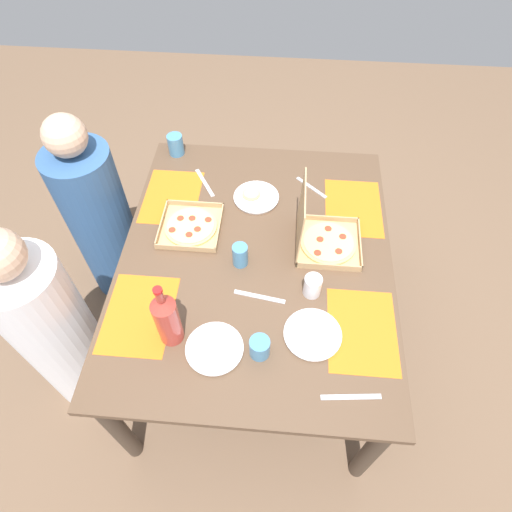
{
  "coord_description": "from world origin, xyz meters",
  "views": [
    {
      "loc": [
        -1.12,
        -0.09,
        2.21
      ],
      "look_at": [
        0.0,
        0.0,
        0.72
      ],
      "focal_mm": 30.49,
      "sensor_mm": 36.0,
      "label": 1
    }
  ],
  "objects_px": {
    "cup_dark": "(312,286)",
    "cup_spare": "(260,347)",
    "cup_clear_right": "(240,255)",
    "pizza_box_edge_far": "(191,226)",
    "plate_middle": "(313,335)",
    "plate_near_right": "(215,349)",
    "plate_far_right": "(256,197)",
    "pizza_box_center": "(322,237)",
    "soda_bottle": "(167,319)",
    "diner_right_seat": "(101,221)",
    "diner_left_seat": "(56,331)",
    "cup_clear_left": "(176,145)"
  },
  "relations": [
    {
      "from": "cup_dark",
      "to": "cup_spare",
      "type": "xyz_separation_m",
      "value": [
        -0.28,
        0.19,
        -0.0
      ]
    },
    {
      "from": "cup_clear_right",
      "to": "cup_spare",
      "type": "relative_size",
      "value": 1.21
    },
    {
      "from": "pizza_box_edge_far",
      "to": "plate_middle",
      "type": "bearing_deg",
      "value": -131.83
    },
    {
      "from": "plate_middle",
      "to": "cup_spare",
      "type": "xyz_separation_m",
      "value": [
        -0.09,
        0.19,
        0.04
      ]
    },
    {
      "from": "plate_near_right",
      "to": "plate_far_right",
      "type": "height_order",
      "value": "plate_far_right"
    },
    {
      "from": "pizza_box_center",
      "to": "plate_far_right",
      "type": "xyz_separation_m",
      "value": [
        0.25,
        0.31,
        -0.04
      ]
    },
    {
      "from": "pizza_box_edge_far",
      "to": "pizza_box_center",
      "type": "xyz_separation_m",
      "value": [
        -0.04,
        -0.59,
        0.04
      ]
    },
    {
      "from": "plate_far_right",
      "to": "soda_bottle",
      "type": "bearing_deg",
      "value": 161.28
    },
    {
      "from": "pizza_box_edge_far",
      "to": "plate_far_right",
      "type": "height_order",
      "value": "pizza_box_edge_far"
    },
    {
      "from": "cup_dark",
      "to": "diner_right_seat",
      "type": "height_order",
      "value": "diner_right_seat"
    },
    {
      "from": "pizza_box_center",
      "to": "cup_spare",
      "type": "height_order",
      "value": "pizza_box_center"
    },
    {
      "from": "diner_left_seat",
      "to": "plate_near_right",
      "type": "bearing_deg",
      "value": -99.65
    },
    {
      "from": "plate_far_right",
      "to": "plate_middle",
      "type": "distance_m",
      "value": 0.75
    },
    {
      "from": "soda_bottle",
      "to": "cup_clear_left",
      "type": "height_order",
      "value": "soda_bottle"
    },
    {
      "from": "cup_spare",
      "to": "pizza_box_edge_far",
      "type": "bearing_deg",
      "value": 31.67
    },
    {
      "from": "soda_bottle",
      "to": "diner_right_seat",
      "type": "height_order",
      "value": "diner_right_seat"
    },
    {
      "from": "plate_middle",
      "to": "cup_clear_right",
      "type": "relative_size",
      "value": 2.07
    },
    {
      "from": "soda_bottle",
      "to": "cup_clear_right",
      "type": "height_order",
      "value": "soda_bottle"
    },
    {
      "from": "plate_middle",
      "to": "soda_bottle",
      "type": "xyz_separation_m",
      "value": [
        -0.04,
        0.53,
        0.12
      ]
    },
    {
      "from": "pizza_box_center",
      "to": "soda_bottle",
      "type": "xyz_separation_m",
      "value": [
        -0.49,
        0.56,
        0.08
      ]
    },
    {
      "from": "plate_middle",
      "to": "pizza_box_center",
      "type": "bearing_deg",
      "value": -4.62
    },
    {
      "from": "pizza_box_center",
      "to": "diner_left_seat",
      "type": "bearing_deg",
      "value": 110.15
    },
    {
      "from": "diner_right_seat",
      "to": "plate_far_right",
      "type": "bearing_deg",
      "value": -88.54
    },
    {
      "from": "pizza_box_center",
      "to": "diner_left_seat",
      "type": "height_order",
      "value": "diner_left_seat"
    },
    {
      "from": "plate_middle",
      "to": "cup_clear_left",
      "type": "xyz_separation_m",
      "value": [
        1.0,
        0.71,
        0.05
      ]
    },
    {
      "from": "pizza_box_center",
      "to": "plate_near_right",
      "type": "bearing_deg",
      "value": 143.5
    },
    {
      "from": "diner_left_seat",
      "to": "soda_bottle",
      "type": "bearing_deg",
      "value": -98.16
    },
    {
      "from": "pizza_box_center",
      "to": "plate_middle",
      "type": "relative_size",
      "value": 1.43
    },
    {
      "from": "plate_far_right",
      "to": "plate_near_right",
      "type": "bearing_deg",
      "value": 173.76
    },
    {
      "from": "pizza_box_edge_far",
      "to": "diner_left_seat",
      "type": "distance_m",
      "value": 0.74
    },
    {
      "from": "cup_clear_right",
      "to": "pizza_box_center",
      "type": "bearing_deg",
      "value": -69.21
    },
    {
      "from": "pizza_box_center",
      "to": "cup_clear_right",
      "type": "height_order",
      "value": "pizza_box_center"
    },
    {
      "from": "diner_left_seat",
      "to": "pizza_box_center",
      "type": "bearing_deg",
      "value": -69.85
    },
    {
      "from": "cup_dark",
      "to": "pizza_box_center",
      "type": "bearing_deg",
      "value": -9.2
    },
    {
      "from": "plate_middle",
      "to": "cup_clear_left",
      "type": "relative_size",
      "value": 2.02
    },
    {
      "from": "pizza_box_edge_far",
      "to": "cup_clear_left",
      "type": "distance_m",
      "value": 0.53
    },
    {
      "from": "plate_near_right",
      "to": "cup_clear_left",
      "type": "height_order",
      "value": "cup_clear_left"
    },
    {
      "from": "plate_far_right",
      "to": "diner_left_seat",
      "type": "distance_m",
      "value": 1.07
    },
    {
      "from": "pizza_box_edge_far",
      "to": "plate_far_right",
      "type": "bearing_deg",
      "value": -52.78
    },
    {
      "from": "pizza_box_center",
      "to": "diner_right_seat",
      "type": "bearing_deg",
      "value": 78.25
    },
    {
      "from": "pizza_box_edge_far",
      "to": "diner_left_seat",
      "type": "relative_size",
      "value": 0.23
    },
    {
      "from": "plate_far_right",
      "to": "pizza_box_center",
      "type": "bearing_deg",
      "value": -129.36
    },
    {
      "from": "plate_far_right",
      "to": "cup_spare",
      "type": "xyz_separation_m",
      "value": [
        -0.79,
        -0.08,
        0.03
      ]
    },
    {
      "from": "cup_clear_right",
      "to": "diner_right_seat",
      "type": "bearing_deg",
      "value": 65.0
    },
    {
      "from": "plate_near_right",
      "to": "cup_spare",
      "type": "xyz_separation_m",
      "value": [
        0.0,
        -0.17,
        0.04
      ]
    },
    {
      "from": "plate_far_right",
      "to": "diner_right_seat",
      "type": "height_order",
      "value": "diner_right_seat"
    },
    {
      "from": "cup_spare",
      "to": "diner_left_seat",
      "type": "relative_size",
      "value": 0.08
    },
    {
      "from": "plate_near_right",
      "to": "plate_middle",
      "type": "xyz_separation_m",
      "value": [
        0.09,
        -0.36,
        0.0
      ]
    },
    {
      "from": "plate_middle",
      "to": "cup_spare",
      "type": "distance_m",
      "value": 0.21
    },
    {
      "from": "cup_clear_left",
      "to": "diner_right_seat",
      "type": "distance_m",
      "value": 0.56
    }
  ]
}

